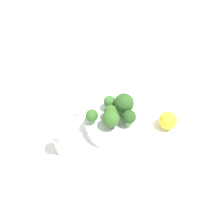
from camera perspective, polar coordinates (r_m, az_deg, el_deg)
ground_plane at (r=0.63m, az=0.00°, el=-4.26°), size 3.00×3.00×0.00m
bowl at (r=0.62m, az=0.00°, el=-3.22°), size 0.15×0.15×0.04m
broccoli_floret_0 at (r=0.59m, az=-0.20°, el=-0.00°), size 0.04×0.04×0.04m
broccoli_floret_1 at (r=0.59m, az=3.13°, el=2.21°), size 0.05×0.05×0.07m
broccoli_floret_2 at (r=0.61m, az=-0.59°, el=2.55°), size 0.03×0.03×0.05m
broccoli_floret_3 at (r=0.56m, az=-0.25°, el=-1.73°), size 0.05×0.05×0.06m
broccoli_floret_4 at (r=0.57m, az=4.45°, el=-1.47°), size 0.04×0.04×0.05m
broccoli_floret_5 at (r=0.58m, az=-5.28°, el=-1.03°), size 0.03×0.03×0.04m
pepper_shaker at (r=0.56m, az=-13.21°, el=-7.51°), size 0.04×0.04×0.08m
lemon_wedge at (r=0.63m, az=14.36°, el=-2.16°), size 0.05×0.05×0.05m
almond_crumb_0 at (r=0.67m, az=-9.69°, el=-0.59°), size 0.01×0.01×0.01m
almond_crumb_1 at (r=0.61m, az=-9.88°, el=-7.79°), size 0.00×0.01×0.01m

